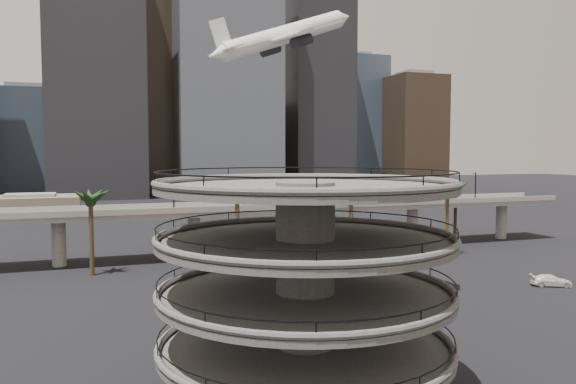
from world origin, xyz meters
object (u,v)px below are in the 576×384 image
object	(u,v)px
car_a	(328,293)
car_b	(443,285)
parking_ramp	(305,268)
airborne_jet	(284,36)
car_c	(551,281)
overpass	(254,214)

from	to	relation	value
car_a	car_b	xyz separation A→B (m)	(16.24, -1.44, 0.01)
parking_ramp	car_a	bearing A→B (deg)	63.12
car_b	parking_ramp	bearing A→B (deg)	132.52
parking_ramp	airborne_jet	world-z (taller)	airborne_jet
airborne_jet	car_a	bearing A→B (deg)	-116.71
car_b	car_c	bearing A→B (deg)	-98.09
parking_ramp	car_b	world-z (taller)	parking_ramp
parking_ramp	overpass	world-z (taller)	parking_ramp
parking_ramp	car_c	xyz separation A→B (m)	(44.84, 21.54, -9.06)
airborne_jet	car_b	world-z (taller)	airborne_jet
car_a	parking_ramp	bearing A→B (deg)	167.21
parking_ramp	car_b	bearing A→B (deg)	39.81
car_c	parking_ramp	bearing A→B (deg)	143.33
overpass	car_c	size ratio (longest dim) A/B	24.42
overpass	airborne_jet	bearing A→B (deg)	54.13
car_a	car_b	world-z (taller)	car_b
airborne_jet	car_c	world-z (taller)	airborne_jet
parking_ramp	airborne_jet	size ratio (longest dim) A/B	0.62
car_c	car_a	bearing A→B (deg)	109.80
car_a	car_b	size ratio (longest dim) A/B	0.95
car_a	car_c	world-z (taller)	car_c
overpass	car_b	size ratio (longest dim) A/B	30.06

